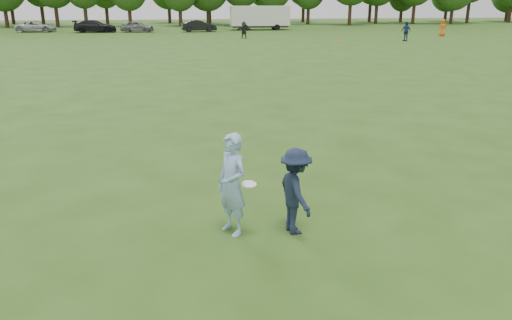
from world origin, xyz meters
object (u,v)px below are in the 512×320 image
object	(u,v)px
defender	(296,191)
cargo_trailer	(260,17)
car_d	(95,26)
field_cone	(338,38)
player_far_c	(443,28)
car_c	(36,27)
player_far_b	(406,31)
car_e	(137,27)
car_f	(199,26)
player_far_d	(244,30)
thrower	(232,185)

from	to	relation	value
defender	cargo_trailer	xyz separation A→B (m)	(8.88, 62.04, 0.96)
car_d	field_cone	bearing A→B (deg)	-118.48
player_far_c	car_c	distance (m)	50.50
car_c	car_d	size ratio (longest dim) A/B	0.95
player_far_b	car_c	bearing A→B (deg)	-143.56
car_e	cargo_trailer	xyz separation A→B (m)	(16.37, 2.43, 1.06)
defender	car_f	xyz separation A→B (m)	(0.41, 59.29, -0.07)
field_cone	cargo_trailer	world-z (taller)	cargo_trailer
cargo_trailer	car_c	bearing A→B (deg)	-179.51
car_e	car_f	size ratio (longest dim) A/B	0.93
defender	player_far_d	xyz separation A→B (m)	(4.88, 47.43, 0.07)
cargo_trailer	defender	bearing A→B (deg)	-98.14
player_far_b	car_f	size ratio (longest dim) A/B	0.43
player_far_c	cargo_trailer	world-z (taller)	cargo_trailer
car_f	field_cone	xyz separation A→B (m)	(14.40, -14.45, -0.60)
defender	player_far_c	distance (m)	54.75
car_c	car_f	distance (m)	21.00
car_d	car_e	distance (m)	5.33
car_e	field_cone	xyz separation A→B (m)	(22.30, -14.77, -0.56)
thrower	field_cone	bearing A→B (deg)	129.09
thrower	player_far_d	size ratio (longest dim) A/B	1.08
player_far_b	thrower	bearing A→B (deg)	-55.18
car_d	car_f	distance (m)	13.24
car_d	field_cone	size ratio (longest dim) A/B	17.59
car_c	car_d	distance (m)	7.84
thrower	player_far_d	bearing A→B (deg)	141.46
player_far_d	car_d	world-z (taller)	player_far_d
thrower	field_cone	size ratio (longest dim) A/B	6.38
cargo_trailer	car_f	bearing A→B (deg)	-162.01
thrower	defender	world-z (taller)	thrower
player_far_b	car_c	size ratio (longest dim) A/B	0.39
player_far_b	car_e	world-z (taller)	player_far_b
car_c	field_cone	bearing A→B (deg)	-114.69
player_far_d	car_c	size ratio (longest dim) A/B	0.35
player_far_c	car_e	bearing A→B (deg)	-4.60
defender	car_c	world-z (taller)	defender
player_far_d	car_f	xyz separation A→B (m)	(-4.47, 11.86, -0.14)
player_far_b	car_f	xyz separation A→B (m)	(-20.37, 18.00, -0.23)
car_c	defender	bearing A→B (deg)	-160.70
player_far_c	car_f	bearing A→B (deg)	-9.04
car_f	thrower	bearing A→B (deg)	171.04
defender	player_far_b	xyz separation A→B (m)	(20.78, 41.30, 0.16)
player_far_d	car_c	xyz separation A→B (m)	(-25.33, 14.36, -0.19)
car_e	car_f	distance (m)	7.91
defender	player_far_c	xyz separation A→B (m)	(27.87, 47.12, 0.16)
car_e	thrower	bearing A→B (deg)	-166.19
cargo_trailer	car_e	bearing A→B (deg)	-171.55
car_d	thrower	bearing A→B (deg)	-168.71
thrower	car_d	size ratio (longest dim) A/B	0.36
thrower	car_d	world-z (taller)	thrower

